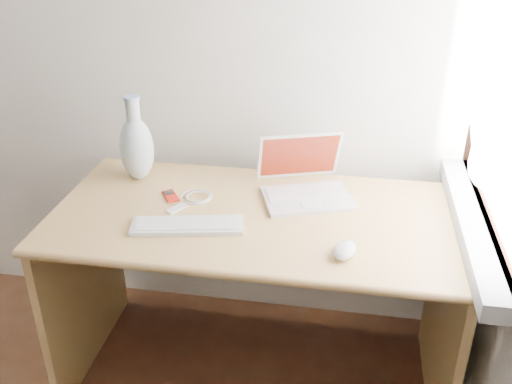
% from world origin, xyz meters
% --- Properties ---
extents(back_wall, '(3.50, 0.04, 2.60)m').
position_xyz_m(back_wall, '(0.00, 1.75, 1.30)').
color(back_wall, white).
rests_on(back_wall, floor).
extents(window, '(0.11, 0.99, 1.10)m').
position_xyz_m(window, '(1.72, 1.30, 1.28)').
color(window, silver).
rests_on(window, right_wall).
extents(desk, '(1.43, 0.72, 0.76)m').
position_xyz_m(desk, '(0.96, 1.39, 0.54)').
color(desk, tan).
rests_on(desk, floor).
extents(laptop, '(0.37, 0.36, 0.22)m').
position_xyz_m(laptop, '(1.14, 1.47, 0.81)').
color(laptop, white).
rests_on(laptop, desk).
extents(external_keyboard, '(0.39, 0.19, 0.02)m').
position_xyz_m(external_keyboard, '(0.75, 1.16, 0.77)').
color(external_keyboard, white).
rests_on(external_keyboard, desk).
extents(mouse, '(0.10, 0.13, 0.04)m').
position_xyz_m(mouse, '(1.28, 1.09, 0.78)').
color(mouse, white).
rests_on(mouse, desk).
extents(ipod, '(0.09, 0.10, 0.01)m').
position_xyz_m(ipod, '(0.63, 1.37, 0.76)').
color(ipod, red).
rests_on(ipod, desk).
extents(cable_coil, '(0.15, 0.15, 0.01)m').
position_xyz_m(cable_coil, '(0.73, 1.38, 0.76)').
color(cable_coil, white).
rests_on(cable_coil, desk).
extents(remote, '(0.07, 0.09, 0.01)m').
position_xyz_m(remote, '(0.68, 1.28, 0.76)').
color(remote, white).
rests_on(remote, desk).
extents(vase, '(0.13, 0.13, 0.34)m').
position_xyz_m(vase, '(0.46, 1.50, 0.89)').
color(vase, silver).
rests_on(vase, desk).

